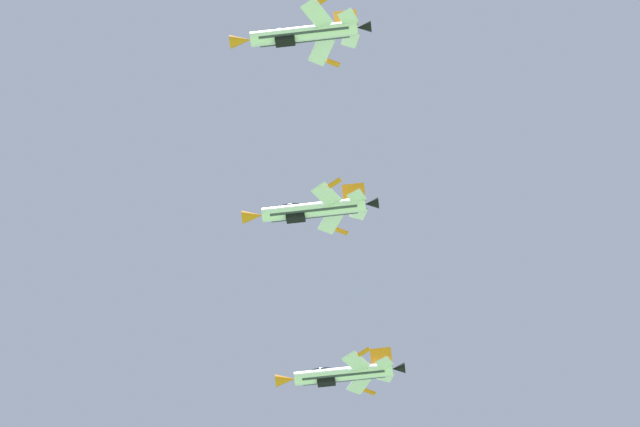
% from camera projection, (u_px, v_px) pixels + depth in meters
% --- Properties ---
extents(fighter_jet_lead, '(12.71, 11.99, 5.37)m').
position_uv_depth(fighter_jet_lead, '(301.00, 34.00, 136.23)').
color(fighter_jet_lead, white).
extents(fighter_jet_left_wing, '(12.71, 11.83, 5.76)m').
position_uv_depth(fighter_jet_left_wing, '(311.00, 210.00, 141.08)').
color(fighter_jet_left_wing, white).
extents(fighter_jet_right_wing, '(12.71, 11.90, 5.50)m').
position_uv_depth(fighter_jet_right_wing, '(341.00, 374.00, 148.95)').
color(fighter_jet_right_wing, white).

